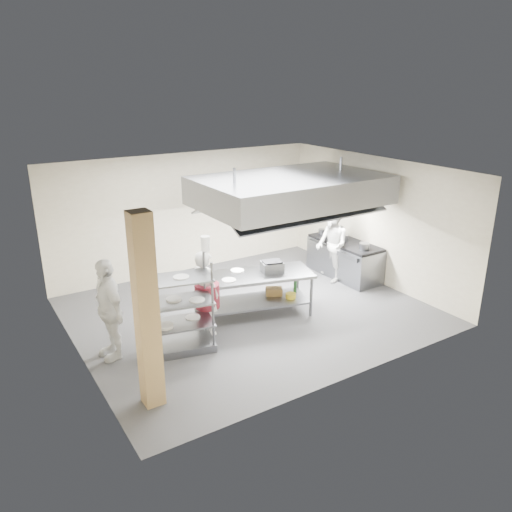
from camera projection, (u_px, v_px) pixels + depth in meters
floor at (250, 311)px, 10.59m from camera, size 7.00×7.00×0.00m
ceiling at (249, 170)px, 9.60m from camera, size 7.00×7.00×0.00m
wall_back at (187, 213)px, 12.48m from camera, size 7.00×0.00×7.00m
wall_left at (71, 279)px, 8.33m from camera, size 0.00×6.00×6.00m
wall_right at (374, 220)px, 11.86m from camera, size 0.00×6.00×6.00m
column at (147, 313)px, 7.12m from camera, size 0.30×0.30×3.00m
exhaust_hood at (291, 190)px, 10.77m from camera, size 4.00×2.50×0.60m
hood_strip_a at (256, 210)px, 10.42m from camera, size 1.60×0.12×0.04m
hood_strip_b at (322, 199)px, 11.33m from camera, size 1.60×0.12×0.04m
wall_shelf at (251, 205)px, 13.27m from camera, size 1.50×0.28×0.04m
island at (258, 294)px, 10.33m from camera, size 2.40×1.50×0.91m
island_worktop at (258, 275)px, 10.19m from camera, size 2.40×1.50×0.06m
island_undershelf at (258, 301)px, 10.38m from camera, size 2.20×1.36×0.04m
pass_rack at (180, 306)px, 8.82m from camera, size 1.27×0.92×1.72m
cooking_range at (344, 260)px, 12.41m from camera, size 0.80×2.00×0.84m
range_top at (345, 243)px, 12.26m from camera, size 0.78×1.96×0.06m
chef_head at (205, 293)px, 9.43m from camera, size 0.59×0.72×1.69m
chef_line at (332, 245)px, 11.97m from camera, size 0.94×1.06×1.81m
chef_plating at (109, 309)px, 8.60m from camera, size 0.51×1.10×1.83m
griddle at (272, 267)px, 10.25m from camera, size 0.50×0.43×0.21m
wicker_basket at (274, 291)px, 10.62m from camera, size 0.42×0.38×0.15m
stockpot at (344, 238)px, 12.27m from camera, size 0.23×0.23×0.16m
plate_stack at (181, 322)px, 8.93m from camera, size 0.28×0.28×0.05m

